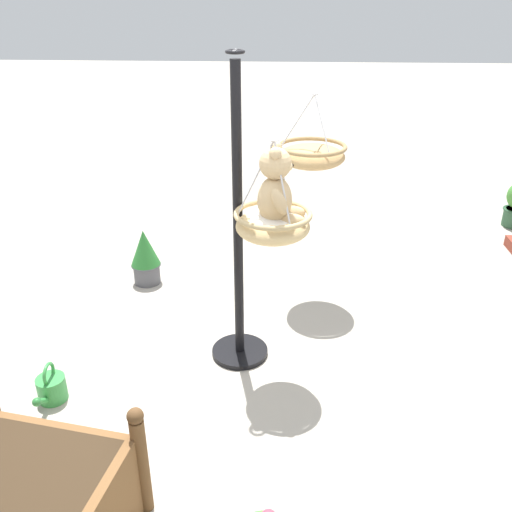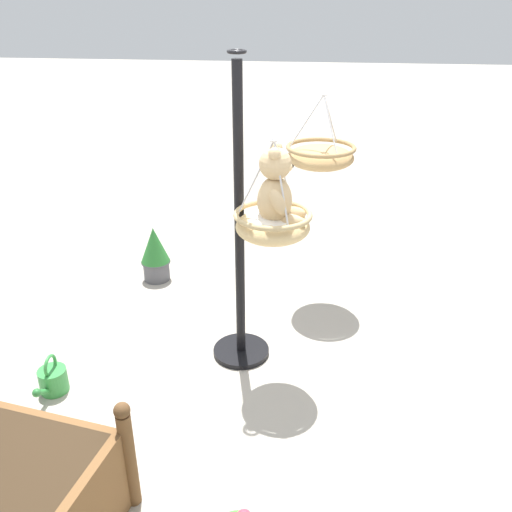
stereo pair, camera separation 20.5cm
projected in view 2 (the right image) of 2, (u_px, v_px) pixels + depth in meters
name	position (u px, v px, depth m)	size (l,w,h in m)	color
ground_plane	(246.00, 365.00, 4.12)	(40.00, 40.00, 0.00)	#A8A093
display_pole_central	(240.00, 277.00, 3.96)	(0.44, 0.44, 2.27)	black
hanging_basket_with_teddy	(273.00, 224.00, 3.58)	(0.53, 0.53, 0.69)	tan
teddy_bear	(277.00, 191.00, 3.47)	(0.37, 0.34, 0.54)	tan
hanging_basket_left_high	(321.00, 156.00, 4.54)	(0.59, 0.59, 0.62)	tan
wooden_planter_box	(17.00, 500.00, 2.69)	(0.96, 1.06, 0.71)	brown
potted_plant_tall_leafy	(155.00, 254.00, 5.24)	(0.29, 0.29, 0.56)	#4C4C51
watering_can	(53.00, 380.00, 3.81)	(0.35, 0.20, 0.30)	#338C3F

